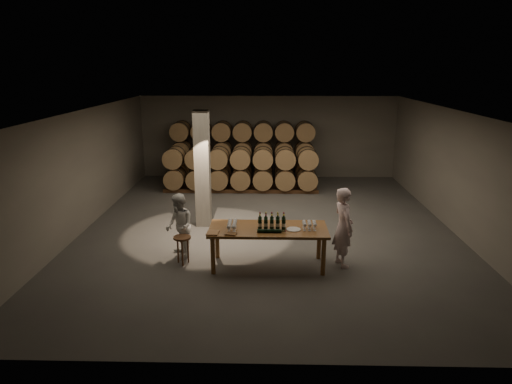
{
  "coord_description": "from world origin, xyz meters",
  "views": [
    {
      "loc": [
        -0.03,
        -11.93,
        4.35
      ],
      "look_at": [
        -0.32,
        -0.29,
        1.1
      ],
      "focal_mm": 32.0,
      "sensor_mm": 36.0,
      "label": 1
    }
  ],
  "objects_px": {
    "tasting_table": "(268,232)",
    "notebook_near": "(231,234)",
    "person_man": "(343,227)",
    "bottle_cluster": "(272,223)",
    "plate": "(294,229)",
    "stool": "(182,242)",
    "person_woman": "(179,226)"
  },
  "relations": [
    {
      "from": "bottle_cluster",
      "to": "stool",
      "type": "distance_m",
      "value": 2.06
    },
    {
      "from": "bottle_cluster",
      "to": "person_woman",
      "type": "bearing_deg",
      "value": 168.41
    },
    {
      "from": "plate",
      "to": "person_woman",
      "type": "bearing_deg",
      "value": 168.41
    },
    {
      "from": "plate",
      "to": "stool",
      "type": "height_order",
      "value": "plate"
    },
    {
      "from": "notebook_near",
      "to": "person_woman",
      "type": "xyz_separation_m",
      "value": [
        -1.26,
        0.84,
        -0.15
      ]
    },
    {
      "from": "notebook_near",
      "to": "person_man",
      "type": "xyz_separation_m",
      "value": [
        2.45,
        0.5,
        -0.01
      ]
    },
    {
      "from": "tasting_table",
      "to": "person_man",
      "type": "height_order",
      "value": "person_man"
    },
    {
      "from": "tasting_table",
      "to": "notebook_near",
      "type": "height_order",
      "value": "notebook_near"
    },
    {
      "from": "tasting_table",
      "to": "notebook_near",
      "type": "relative_size",
      "value": 11.38
    },
    {
      "from": "bottle_cluster",
      "to": "notebook_near",
      "type": "distance_m",
      "value": 0.96
    },
    {
      "from": "tasting_table",
      "to": "plate",
      "type": "bearing_deg",
      "value": -10.2
    },
    {
      "from": "tasting_table",
      "to": "stool",
      "type": "xyz_separation_m",
      "value": [
        -1.92,
        0.06,
        -0.26
      ]
    },
    {
      "from": "person_man",
      "to": "person_woman",
      "type": "bearing_deg",
      "value": 68.63
    },
    {
      "from": "tasting_table",
      "to": "person_woman",
      "type": "bearing_deg",
      "value": 168.04
    },
    {
      "from": "plate",
      "to": "tasting_table",
      "type": "bearing_deg",
      "value": 169.8
    },
    {
      "from": "tasting_table",
      "to": "bottle_cluster",
      "type": "relative_size",
      "value": 4.3
    },
    {
      "from": "tasting_table",
      "to": "stool",
      "type": "bearing_deg",
      "value": 178.23
    },
    {
      "from": "notebook_near",
      "to": "plate",
      "type": "bearing_deg",
      "value": 24.03
    },
    {
      "from": "notebook_near",
      "to": "stool",
      "type": "xyz_separation_m",
      "value": [
        -1.13,
        0.47,
        -0.38
      ]
    },
    {
      "from": "bottle_cluster",
      "to": "person_woman",
      "type": "xyz_separation_m",
      "value": [
        -2.13,
        0.44,
        -0.26
      ]
    },
    {
      "from": "plate",
      "to": "person_man",
      "type": "bearing_deg",
      "value": 9.94
    },
    {
      "from": "person_man",
      "to": "bottle_cluster",
      "type": "bearing_deg",
      "value": 77.36
    },
    {
      "from": "bottle_cluster",
      "to": "person_man",
      "type": "height_order",
      "value": "person_man"
    },
    {
      "from": "tasting_table",
      "to": "person_man",
      "type": "xyz_separation_m",
      "value": [
        1.66,
        0.09,
        0.1
      ]
    },
    {
      "from": "person_man",
      "to": "tasting_table",
      "type": "bearing_deg",
      "value": 77.13
    },
    {
      "from": "bottle_cluster",
      "to": "plate",
      "type": "height_order",
      "value": "bottle_cluster"
    },
    {
      "from": "stool",
      "to": "person_man",
      "type": "height_order",
      "value": "person_man"
    },
    {
      "from": "plate",
      "to": "notebook_near",
      "type": "height_order",
      "value": "notebook_near"
    },
    {
      "from": "plate",
      "to": "person_man",
      "type": "height_order",
      "value": "person_man"
    },
    {
      "from": "notebook_near",
      "to": "stool",
      "type": "height_order",
      "value": "notebook_near"
    },
    {
      "from": "tasting_table",
      "to": "plate",
      "type": "xyz_separation_m",
      "value": [
        0.55,
        -0.1,
        0.11
      ]
    },
    {
      "from": "tasting_table",
      "to": "bottle_cluster",
      "type": "height_order",
      "value": "bottle_cluster"
    }
  ]
}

